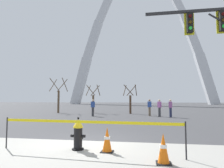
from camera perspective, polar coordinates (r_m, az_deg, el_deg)
ground_plane at (r=7.63m, az=-6.49°, el=-15.99°), size 240.00×240.00×0.00m
fire_hydrant at (r=6.52m, az=-9.47°, el=-13.78°), size 0.46×0.48×0.99m
caution_tape_barrier at (r=6.02m, az=-7.12°, el=-12.61°), size 5.41×0.41×0.97m
traffic_cone_by_hydrant at (r=6.18m, az=-1.37°, el=-15.37°), size 0.36×0.36×0.73m
traffic_cone_mid_sidewalk at (r=5.26m, az=14.21°, el=-17.17°), size 0.36×0.36×0.73m
monument_arch at (r=77.36m, az=7.89°, el=11.85°), size 52.62×3.11×53.47m
tree_far_left at (r=25.20m, az=-14.77°, el=-3.67°), size 1.90×1.91×4.12m
tree_left_mid at (r=24.08m, az=-5.32°, el=-4.63°), size 1.54×1.55×3.31m
tree_center_left at (r=22.96m, az=5.16°, el=-4.72°), size 1.51×1.52×3.24m
pedestrian_walking_left at (r=19.27m, az=13.17°, el=-6.50°), size 0.37×0.39×1.59m
pedestrian_standing_center at (r=20.03m, az=10.49°, el=-6.46°), size 0.38×0.38×1.59m
pedestrian_walking_right at (r=19.37m, az=-5.40°, el=-6.59°), size 0.36×0.23×1.59m
pedestrian_near_trees at (r=18.85m, az=16.09°, el=-6.49°), size 0.34×0.39×1.59m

